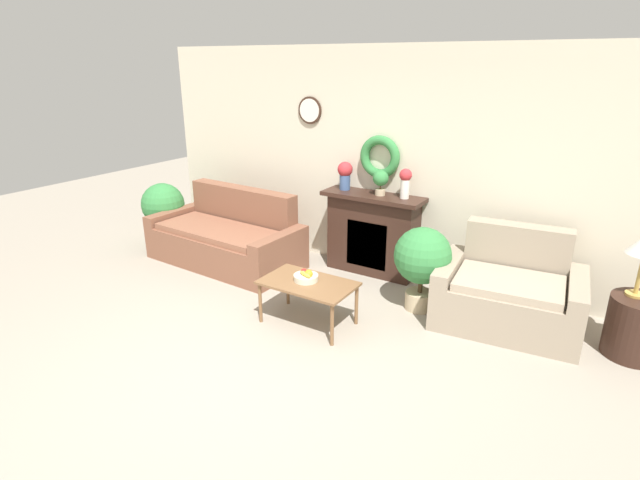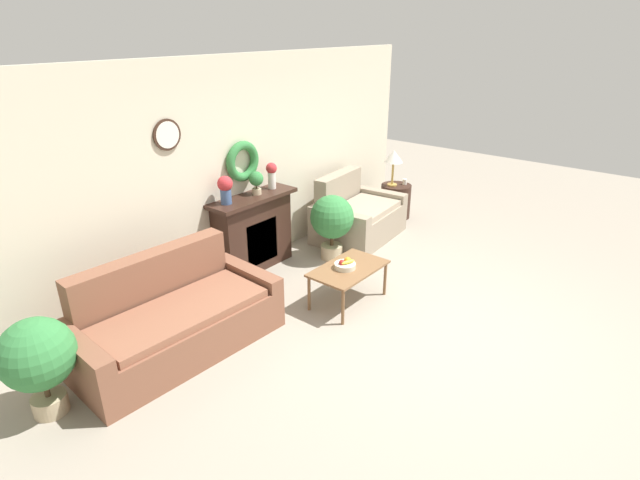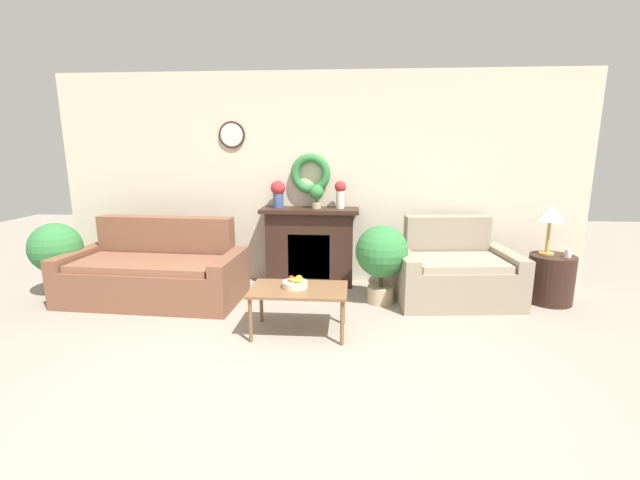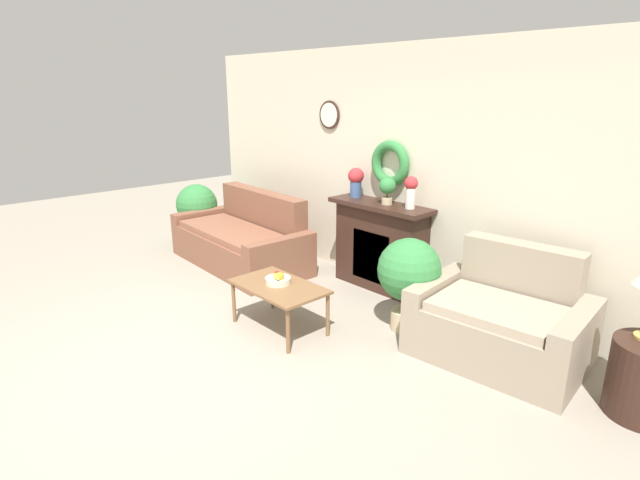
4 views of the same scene
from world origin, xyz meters
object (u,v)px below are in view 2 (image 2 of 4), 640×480
Objects in this scene: potted_plant_on_mantel at (256,180)px; potted_plant_floor_by_loveseat at (332,220)px; vase_on_mantel_left at (225,188)px; side_table_by_loveseat at (395,201)px; couch_left at (174,319)px; coffee_table at (348,271)px; table_lamp at (394,158)px; mug at (405,182)px; loveseat_right at (357,216)px; fruit_bowl at (345,265)px; vase_on_mantel_right at (272,174)px; fireplace at (253,232)px; potted_plant_floor_by_couch at (38,357)px.

potted_plant_on_mantel reaches higher than potted_plant_floor_by_loveseat.
side_table_by_loveseat is at bearing -8.03° from vase_on_mantel_left.
couch_left is at bearing -177.03° from side_table_by_loveseat.
coffee_table is 1.78m from vase_on_mantel_left.
table_lamp is 1.70× the size of vase_on_mantel_left.
mug is 2.07m from potted_plant_floor_by_loveseat.
loveseat_right is 2.01m from coffee_table.
mug is at bearing 2.20° from potted_plant_floor_by_loveseat.
fruit_bowl is at bearing 149.57° from coffee_table.
mug is at bearing 4.51° from couch_left.
table_lamp is (4.54, 0.29, 0.71)m from couch_left.
vase_on_mantel_right is (-1.35, 0.44, 0.89)m from loveseat_right.
loveseat_right is 2.04m from fruit_bowl.
potted_plant_on_mantel reaches higher than side_table_by_loveseat.
vase_on_mantel_left is (-0.45, 1.52, 0.80)m from coffee_table.
coffee_table is at bearing -30.43° from fruit_bowl.
vase_on_mantel_left is at bearing 177.67° from potted_plant_on_mantel.
loveseat_right is 2.47× the size of table_lamp.
table_lamp is at bearing -4.12° from loveseat_right.
potted_plant_on_mantel reaches higher than loveseat_right.
table_lamp reaches higher than side_table_by_loveseat.
fireplace is 3.59× the size of vase_on_mantel_right.
coffee_table is 1.75m from vase_on_mantel_right.
vase_on_mantel_left reaches higher than coffee_table.
fruit_bowl is 1.24m from potted_plant_floor_by_loveseat.
loveseat_right reaches higher than coffee_table.
loveseat_right reaches higher than side_table_by_loveseat.
fruit_bowl is 3.02m from table_lamp.
potted_plant_floor_by_couch is at bearing -169.12° from vase_on_mantel_right.
table_lamp reaches higher than couch_left.
fireplace is 1.40× the size of potted_plant_floor_by_couch.
potted_plant_floor_by_loveseat is (0.80, -0.60, -0.62)m from potted_plant_on_mantel.
potted_plant_floor_by_loveseat reaches higher than potted_plant_floor_by_couch.
table_lamp is at bearing 2.41° from potted_plant_floor_by_couch.
fireplace is at bearing 170.96° from side_table_by_loveseat.
fireplace reaches higher than potted_plant_floor_by_loveseat.
couch_left is 5.98× the size of vase_on_mantel_left.
vase_on_mantel_right is at bearing 75.80° from fruit_bowl.
potted_plant_floor_by_loveseat is at bearing -177.80° from mug.
fireplace is at bearing 160.36° from loveseat_right.
couch_left is 1.99m from coffee_table.
table_lamp is (2.78, -0.40, 0.52)m from fireplace.
side_table_by_loveseat is at bearing 142.13° from mug.
coffee_table is 3.77× the size of fruit_bowl.
potted_plant_floor_by_loveseat reaches higher than mug.
fireplace is 0.60× the size of couch_left.
side_table_by_loveseat is (2.84, -0.45, -0.23)m from fireplace.
fireplace is 2.89m from side_table_by_loveseat.
potted_plant_floor_by_loveseat is at bearing 4.22° from couch_left.
loveseat_right is 4.20× the size of vase_on_mantel_left.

